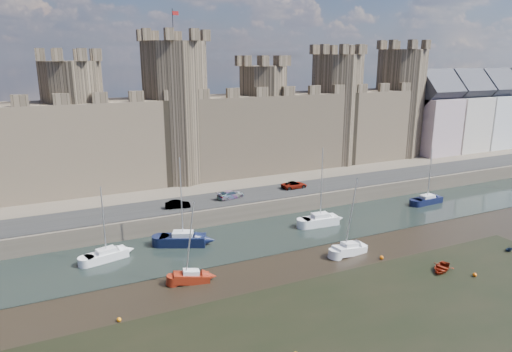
# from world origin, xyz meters

# --- Properties ---
(ground) EXTENTS (160.00, 160.00, 0.00)m
(ground) POSITION_xyz_m (0.00, 0.00, 0.00)
(ground) COLOR black
(ground) RESTS_ON ground
(water_channel) EXTENTS (160.00, 12.00, 0.08)m
(water_channel) POSITION_xyz_m (0.00, 24.00, 0.04)
(water_channel) COLOR black
(water_channel) RESTS_ON ground
(quay) EXTENTS (160.00, 60.00, 2.50)m
(quay) POSITION_xyz_m (0.00, 60.00, 1.25)
(quay) COLOR #4C443A
(quay) RESTS_ON ground
(road) EXTENTS (160.00, 7.00, 0.10)m
(road) POSITION_xyz_m (0.00, 34.00, 2.55)
(road) COLOR black
(road) RESTS_ON quay
(castle) EXTENTS (108.50, 11.00, 29.00)m
(castle) POSITION_xyz_m (-0.64, 48.00, 11.67)
(castle) COLOR #42382B
(castle) RESTS_ON quay
(townhouses) EXTENTS (35.50, 9.05, 18.13)m
(townhouses) POSITION_xyz_m (71.50, 46.00, 10.59)
(townhouses) COLOR #C1A4AC
(townhouses) RESTS_ON quay
(car_1) EXTENTS (3.64, 1.86, 1.15)m
(car_1) POSITION_xyz_m (-2.59, 32.69, 3.07)
(car_1) COLOR gray
(car_1) RESTS_ON quay
(car_2) EXTENTS (4.66, 2.77, 1.27)m
(car_2) POSITION_xyz_m (5.82, 33.76, 3.13)
(car_2) COLOR gray
(car_2) RESTS_ON quay
(car_3) EXTENTS (4.26, 2.04, 1.17)m
(car_3) POSITION_xyz_m (17.15, 34.44, 3.09)
(car_3) COLOR gray
(car_3) RESTS_ON quay
(sailboat_0) EXTENTS (5.07, 2.93, 8.92)m
(sailboat_0) POSITION_xyz_m (-13.37, 25.02, 0.72)
(sailboat_0) COLOR white
(sailboat_0) RESTS_ON ground
(sailboat_1) EXTENTS (6.06, 4.32, 11.33)m
(sailboat_1) POSITION_xyz_m (-4.03, 25.42, 0.87)
(sailboat_1) COLOR black
(sailboat_1) RESTS_ON ground
(sailboat_2) EXTENTS (5.28, 2.38, 11.09)m
(sailboat_2) POSITION_xyz_m (15.46, 24.03, 0.87)
(sailboat_2) COLOR white
(sailboat_2) RESTS_ON ground
(sailboat_3) EXTENTS (5.17, 2.22, 8.92)m
(sailboat_3) POSITION_xyz_m (36.56, 25.05, 0.71)
(sailboat_3) COLOR black
(sailboat_3) RESTS_ON ground
(sailboat_4) EXTENTS (4.02, 2.18, 8.89)m
(sailboat_4) POSITION_xyz_m (-5.99, 15.62, 0.68)
(sailboat_4) COLOR maroon
(sailboat_4) RESTS_ON ground
(sailboat_5) EXTENTS (4.58, 2.22, 9.51)m
(sailboat_5) POSITION_xyz_m (13.44, 14.43, 0.70)
(sailboat_5) COLOR silver
(sailboat_5) RESTS_ON ground
(dinghy_4) EXTENTS (3.84, 3.47, 0.65)m
(dinghy_4) POSITION_xyz_m (20.07, 6.39, 0.33)
(dinghy_4) COLOR maroon
(dinghy_4) RESTS_ON ground
(dinghy_7) EXTENTS (1.34, 1.18, 0.66)m
(dinghy_7) POSITION_xyz_m (31.69, 6.76, 0.33)
(dinghy_7) COLOR black
(dinghy_7) RESTS_ON ground
(buoy_1) EXTENTS (0.40, 0.40, 0.40)m
(buoy_1) POSITION_xyz_m (-14.12, 11.27, 0.20)
(buoy_1) COLOR orange
(buoy_1) RESTS_ON ground
(buoy_3) EXTENTS (0.48, 0.48, 0.48)m
(buoy_3) POSITION_xyz_m (16.01, 11.57, 0.24)
(buoy_3) COLOR #D65C09
(buoy_3) RESTS_ON ground
(buoy_5) EXTENTS (0.45, 0.45, 0.45)m
(buoy_5) POSITION_xyz_m (22.29, 3.84, 0.22)
(buoy_5) COLOR #E95D0A
(buoy_5) RESTS_ON ground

